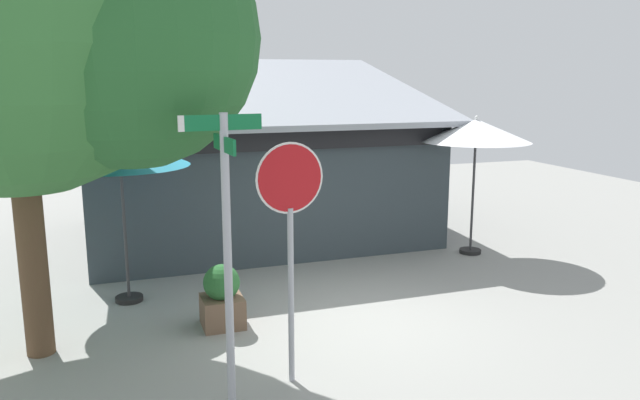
% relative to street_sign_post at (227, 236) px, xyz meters
% --- Properties ---
extents(ground_plane, '(28.00, 28.00, 0.10)m').
position_rel_street_sign_post_xyz_m(ground_plane, '(2.18, 1.90, -2.00)').
color(ground_plane, gray).
extents(cafe_building, '(7.63, 5.85, 4.03)m').
position_rel_street_sign_post_xyz_m(cafe_building, '(1.99, 7.41, -0.44)').
color(cafe_building, '#333D42').
rests_on(cafe_building, ground).
extents(street_sign_post, '(0.86, 0.80, 3.23)m').
position_rel_street_sign_post_xyz_m(street_sign_post, '(0.00, 0.00, 0.00)').
color(street_sign_post, '#A8AAB2').
rests_on(street_sign_post, ground).
extents(stop_sign, '(0.81, 0.11, 2.88)m').
position_rel_street_sign_post_xyz_m(stop_sign, '(0.79, 0.33, 0.08)').
color(stop_sign, '#A8AAB2').
rests_on(stop_sign, ground).
extents(patio_umbrella_teal_left, '(2.14, 2.14, 2.75)m').
position_rel_street_sign_post_xyz_m(patio_umbrella_teal_left, '(-0.94, 3.77, 0.48)').
color(patio_umbrella_teal_left, black).
rests_on(patio_umbrella_teal_left, ground).
extents(patio_umbrella_ivory_center, '(2.17, 2.17, 2.83)m').
position_rel_street_sign_post_xyz_m(patio_umbrella_ivory_center, '(5.84, 4.33, 0.56)').
color(patio_umbrella_ivory_center, black).
rests_on(patio_umbrella_ivory_center, ground).
extents(shade_tree, '(5.25, 4.76, 6.90)m').
position_rel_street_sign_post_xyz_m(shade_tree, '(-1.83, 2.01, 2.46)').
color(shade_tree, brown).
rests_on(shade_tree, ground).
extents(sidewalk_planter, '(0.59, 0.59, 0.93)m').
position_rel_street_sign_post_xyz_m(sidewalk_planter, '(0.31, 2.25, -1.51)').
color(sidewalk_planter, brown).
rests_on(sidewalk_planter, ground).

